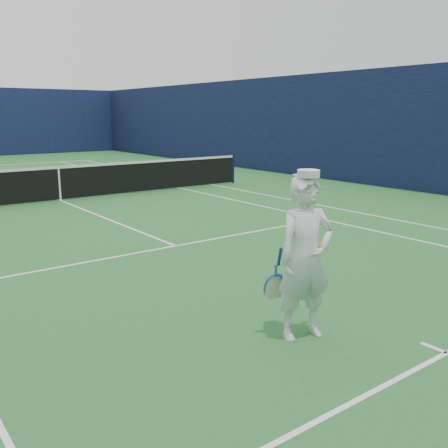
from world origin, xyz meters
The scene contains 5 objects.
ground centered at (0.00, 0.00, 0.00)m, with size 80.00×80.00×0.00m, color #26652C.
court_markings centered at (0.00, 0.00, 0.00)m, with size 11.03×23.83×0.01m.
windscreen_fence centered at (0.00, 0.00, 2.00)m, with size 20.12×36.12×4.00m.
tennis_net centered at (0.00, 0.00, 0.55)m, with size 12.88×0.09×1.07m.
tennis_player centered at (-0.91, -10.66, 0.93)m, with size 0.76×0.64×1.91m.
Camera 1 is at (-4.82, -14.35, 2.49)m, focal length 40.00 mm.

